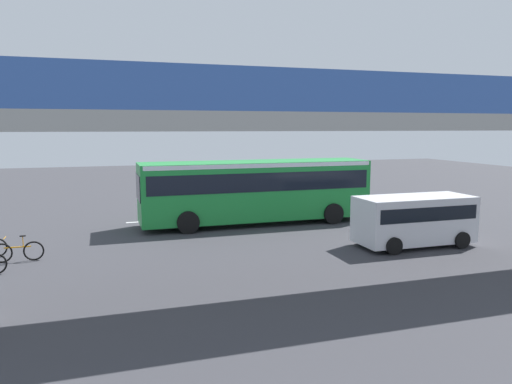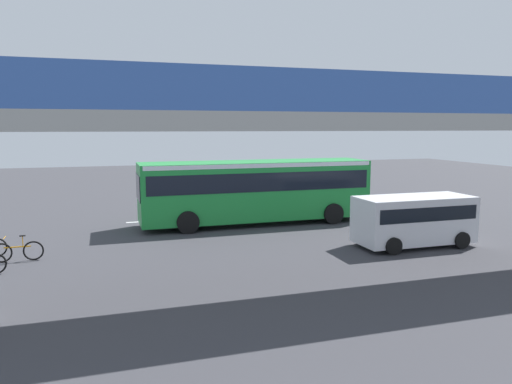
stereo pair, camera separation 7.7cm
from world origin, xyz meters
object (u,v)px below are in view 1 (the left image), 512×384
Objects in this scene: bicycle_orange at (18,252)px; pedestrian at (198,199)px; parked_van at (414,217)px; traffic_sign at (322,174)px; city_bus at (256,187)px.

bicycle_orange is 10.95m from pedestrian.
parked_van reaches higher than pedestrian.
traffic_sign reaches higher than pedestrian.
parked_van is at bearing 84.08° from traffic_sign.
parked_van is at bearing 126.65° from city_bus.
city_bus is 6.44× the size of pedestrian.
bicycle_orange is at bearing -8.87° from parked_van.
parked_van is at bearing 171.13° from bicycle_orange.
city_bus is 7.49m from traffic_sign.
bicycle_orange is at bearing 28.03° from traffic_sign.
parked_van is 2.71× the size of bicycle_orange.
parked_van is (-4.75, 6.39, -0.70)m from city_bus.
pedestrian reaches higher than bicycle_orange.
city_bus is 11.21m from bicycle_orange.
bicycle_orange is 0.99× the size of pedestrian.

